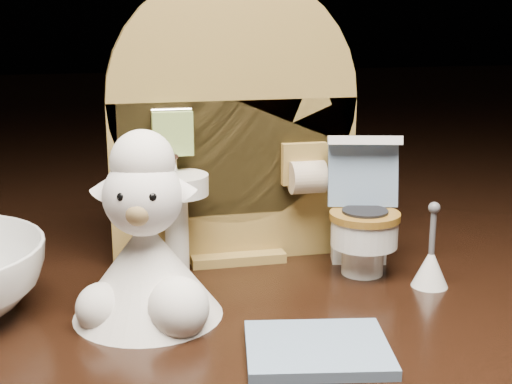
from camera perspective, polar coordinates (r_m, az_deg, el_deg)
backdrop_panel at (r=0.37m, az=-1.92°, el=4.42°), size 0.13×0.05×0.15m
toy_toilet at (r=0.37m, az=8.51°, el=-2.34°), size 0.04×0.05×0.07m
bath_mat at (r=0.29m, az=4.93°, el=-12.41°), size 0.06×0.05×0.00m
toilet_brush at (r=0.36m, az=13.79°, el=-5.65°), size 0.02×0.02×0.04m
plush_lamb at (r=0.31m, az=-8.78°, el=-4.89°), size 0.07×0.07×0.08m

